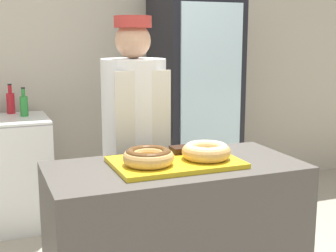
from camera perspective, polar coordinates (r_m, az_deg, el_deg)
wall_back at (r=4.32m, az=-10.04°, el=8.44°), size 8.00×0.06×2.70m
display_counter at (r=2.51m, az=0.86°, el=-14.51°), size 1.28×0.62×0.89m
serving_tray at (r=2.35m, az=0.90°, el=-4.45°), size 0.63×0.41×0.02m
donut_chocolate_glaze at (r=2.26m, az=-2.40°, el=-3.70°), size 0.25×0.25×0.08m
donut_light_glaze at (r=2.37m, az=4.68°, el=-3.00°), size 0.25×0.25×0.08m
brownie_back_left at (r=2.44m, az=-2.11°, el=-3.24°), size 0.10×0.10×0.03m
brownie_back_right at (r=2.50m, az=1.53°, el=-2.90°), size 0.10×0.10×0.03m
baker_person at (r=2.92m, az=-4.08°, el=-2.28°), size 0.40×0.40×1.64m
beverage_fridge at (r=4.25m, az=3.23°, el=3.48°), size 0.68×0.69×1.95m
bottle_red at (r=4.11m, az=-18.63°, el=2.78°), size 0.07×0.07×0.25m
bottle_green at (r=3.93m, az=-17.16°, el=2.45°), size 0.06×0.06×0.23m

